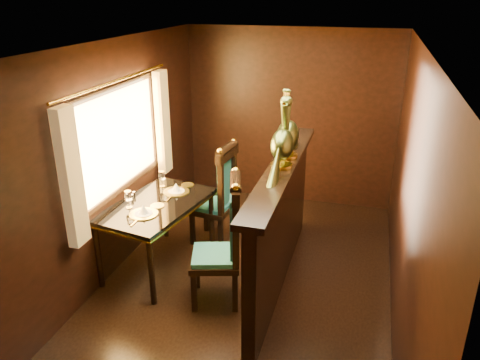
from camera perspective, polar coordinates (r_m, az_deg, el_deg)
The scene contains 8 objects.
ground at distance 5.07m, azimuth 0.31°, elevation -13.49°, with size 5.00×5.00×0.00m, color black.
room_shell at distance 4.37m, azimuth -0.66°, elevation 3.90°, with size 3.04×5.04×2.52m.
partition at distance 4.88m, azimuth 4.93°, elevation -5.24°, with size 0.26×2.70×1.36m.
dining_table at distance 5.22m, azimuth -10.11°, elevation -3.48°, with size 1.04×1.47×1.00m.
chair_left at distance 4.59m, azimuth -1.56°, elevation -7.02°, with size 0.61×0.63×1.37m.
chair_right at distance 5.65m, azimuth -2.27°, elevation -1.47°, with size 0.52×0.54×1.32m.
peacock_left at distance 4.43m, azimuth 5.21°, elevation 5.93°, with size 0.23×0.61×0.72m, color #18492F, non-canonical shape.
peacock_right at distance 4.71m, azimuth 5.91°, elevation 7.00°, with size 0.23×0.62×0.74m, color #18492F, non-canonical shape.
Camera 1 is at (1.10, -3.96, 2.96)m, focal length 35.00 mm.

